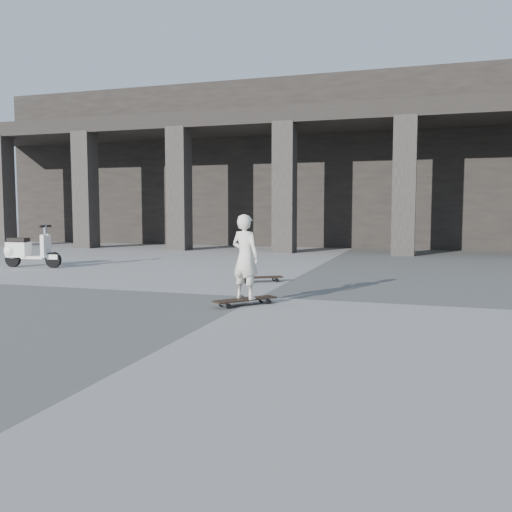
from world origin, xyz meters
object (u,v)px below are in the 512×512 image
(longboard, at_px, (245,300))
(skateboard_spare, at_px, (260,278))
(child, at_px, (245,257))
(scooter, at_px, (23,250))

(longboard, distance_m, skateboard_spare, 2.44)
(child, distance_m, scooter, 7.27)
(longboard, xyz_separation_m, skateboard_spare, (-0.51, 2.38, 0.00))
(longboard, bearing_deg, skateboard_spare, 51.07)
(skateboard_spare, distance_m, scooter, 6.06)
(skateboard_spare, xyz_separation_m, scooter, (-6.00, 0.84, 0.31))
(longboard, distance_m, child, 0.61)
(skateboard_spare, bearing_deg, longboard, -110.12)
(longboard, height_order, scooter, scooter)
(child, bearing_deg, skateboard_spare, -59.56)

